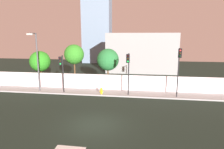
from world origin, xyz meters
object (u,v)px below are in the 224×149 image
fire_hydrant (101,91)px  traffic_light_center (62,66)px  roadside_tree_midright (108,60)px  traffic_light_right (179,63)px  roadside_tree_midleft (74,55)px  traffic_light_left (128,65)px  roadside_tree_leftmost (40,61)px  street_lamp_curbside (37,57)px

fire_hydrant → traffic_light_center: bearing=-170.6°
roadside_tree_midright → traffic_light_right: bearing=-26.3°
traffic_light_right → fire_hydrant: 8.74m
traffic_light_right → roadside_tree_midleft: 12.92m
traffic_light_left → roadside_tree_midright: (-2.81, 4.01, 0.09)m
fire_hydrant → roadside_tree_leftmost: size_ratio=0.16×
traffic_light_left → traffic_light_center: size_ratio=1.08×
fire_hydrant → roadside_tree_midleft: (-4.24, 3.56, 3.63)m
traffic_light_center → fire_hydrant: traffic_light_center is taller
fire_hydrant → roadside_tree_midleft: roadside_tree_midleft is taller
traffic_light_center → roadside_tree_midleft: size_ratio=0.78×
street_lamp_curbside → roadside_tree_midleft: street_lamp_curbside is taller
roadside_tree_midright → roadside_tree_leftmost: bearing=180.0°
traffic_light_right → street_lamp_curbside: size_ratio=0.77×
traffic_light_center → street_lamp_curbside: size_ratio=0.63×
traffic_light_left → street_lamp_curbside: bearing=177.0°
roadside_tree_midright → traffic_light_left: bearing=-55.0°
roadside_tree_leftmost → roadside_tree_midright: (9.15, 0.00, 0.38)m
roadside_tree_leftmost → roadside_tree_midright: size_ratio=0.92×
traffic_light_right → traffic_light_left: bearing=-178.9°
traffic_light_left → roadside_tree_midleft: 8.28m
roadside_tree_midleft → traffic_light_left: bearing=-29.1°
street_lamp_curbside → roadside_tree_midleft: 4.75m
traffic_light_left → traffic_light_right: traffic_light_right is taller
traffic_light_right → fire_hydrant: bearing=177.5°
street_lamp_curbside → traffic_light_right: bearing=-1.6°
street_lamp_curbside → fire_hydrant: street_lamp_curbside is taller
traffic_light_center → roadside_tree_midleft: 4.35m
traffic_light_left → traffic_light_right: bearing=1.1°
traffic_light_center → traffic_light_right: traffic_light_right is taller
traffic_light_right → roadside_tree_midleft: roadside_tree_midleft is taller
traffic_light_left → roadside_tree_leftmost: traffic_light_left is taller
traffic_light_left → traffic_light_right: 5.11m
traffic_light_left → roadside_tree_leftmost: size_ratio=1.00×
street_lamp_curbside → roadside_tree_leftmost: bearing=113.4°
roadside_tree_midleft → roadside_tree_midright: roadside_tree_midleft is taller
traffic_light_left → roadside_tree_midleft: size_ratio=0.84×
fire_hydrant → roadside_tree_midright: 4.68m
traffic_light_center → roadside_tree_midright: roadside_tree_midright is taller
traffic_light_right → roadside_tree_midright: size_ratio=1.04×
traffic_light_left → traffic_light_right: (5.10, 0.10, 0.39)m
street_lamp_curbside → roadside_tree_midleft: (3.24, 3.47, 0.07)m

